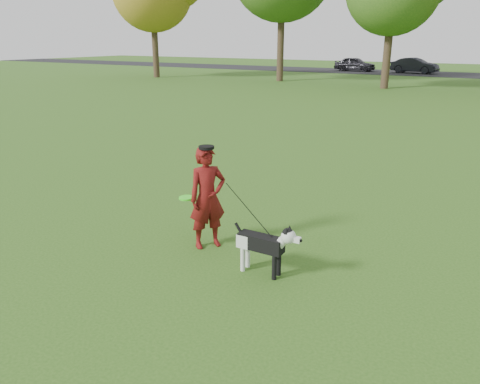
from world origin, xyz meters
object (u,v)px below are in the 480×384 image
Objects in this scene: car_mid at (415,66)px; dog at (266,243)px; man at (208,198)px; car_left at (355,64)px.

dog is at bearing -162.41° from car_mid.
man is 1.55× the size of dog.
car_left is 5.42m from car_mid.
car_left is at bearing 105.90° from dog.
dog is (1.17, -0.36, -0.31)m from man.
dog is 0.26× the size of car_left.
dog is at bearing -161.46° from car_left.
man is 0.38× the size of car_mid.
car_mid reaches higher than car_left.
car_left is (-11.34, 39.83, 0.20)m from dog.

